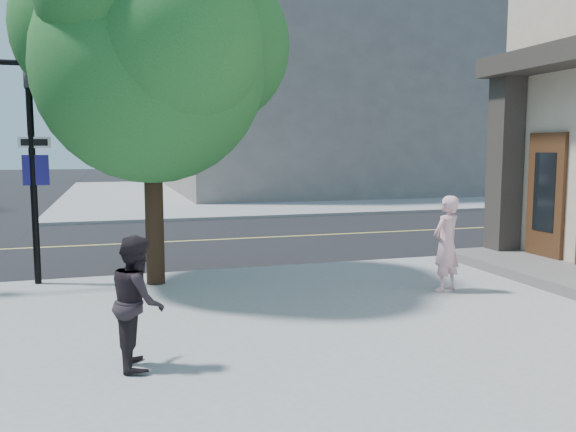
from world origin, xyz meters
name	(u,v)px	position (x,y,z in m)	size (l,w,h in m)	color
ground	(29,287)	(0.00, 0.00, 0.00)	(140.00, 140.00, 0.00)	black
road_ew	(53,247)	(0.00, 4.50, 0.01)	(140.00, 9.00, 0.01)	black
sidewalk_ne	(320,191)	(13.50, 21.50, 0.06)	(29.00, 25.00, 0.12)	gray
filler_ne	(326,72)	(14.00, 22.00, 7.12)	(18.00, 16.00, 14.00)	slate
man_on_phone	(446,244)	(6.79, -2.88, 0.92)	(0.59, 0.38, 1.60)	#D8A3AC
pedestrian	(138,301)	(1.73, -4.87, 0.84)	(0.70, 0.55, 1.44)	black
street_tree	(156,41)	(2.30, -0.89, 4.31)	(4.89, 4.44, 6.49)	black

